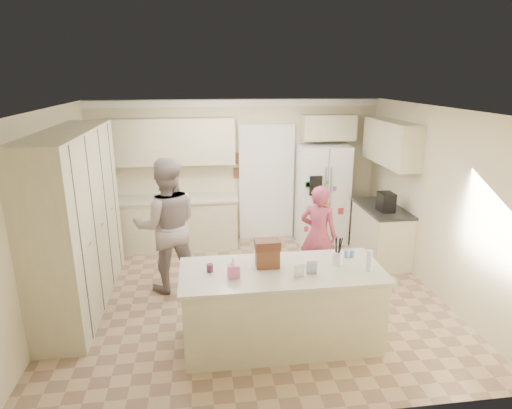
{
  "coord_description": "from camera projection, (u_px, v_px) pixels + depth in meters",
  "views": [
    {
      "loc": [
        -0.66,
        -5.38,
        3.02
      ],
      "look_at": [
        0.1,
        0.35,
        1.25
      ],
      "focal_mm": 30.0,
      "sensor_mm": 36.0,
      "label": 1
    }
  ],
  "objects": [
    {
      "name": "floor",
      "position": [
        252.0,
        297.0,
        6.07
      ],
      "size": [
        5.2,
        4.6,
        0.02
      ],
      "primitive_type": "cube",
      "color": "tan",
      "rests_on": "ground"
    },
    {
      "name": "ceiling",
      "position": [
        252.0,
        108.0,
        5.3
      ],
      "size": [
        5.2,
        4.6,
        0.02
      ],
      "primitive_type": "cube",
      "color": "white",
      "rests_on": "wall_back"
    },
    {
      "name": "wall_back",
      "position": [
        237.0,
        171.0,
        7.88
      ],
      "size": [
        5.2,
        0.02,
        2.6
      ],
      "primitive_type": "cube",
      "color": "beige",
      "rests_on": "ground"
    },
    {
      "name": "wall_front",
      "position": [
        287.0,
        293.0,
        3.5
      ],
      "size": [
        5.2,
        0.02,
        2.6
      ],
      "primitive_type": "cube",
      "color": "beige",
      "rests_on": "ground"
    },
    {
      "name": "wall_left",
      "position": [
        46.0,
        217.0,
        5.36
      ],
      "size": [
        0.02,
        4.6,
        2.6
      ],
      "primitive_type": "cube",
      "color": "beige",
      "rests_on": "ground"
    },
    {
      "name": "wall_right",
      "position": [
        436.0,
        201.0,
        6.02
      ],
      "size": [
        0.02,
        4.6,
        2.6
      ],
      "primitive_type": "cube",
      "color": "beige",
      "rests_on": "ground"
    },
    {
      "name": "crown_back",
      "position": [
        236.0,
        103.0,
        7.47
      ],
      "size": [
        5.2,
        0.08,
        0.12
      ],
      "primitive_type": "cube",
      "color": "white",
      "rests_on": "wall_back"
    },
    {
      "name": "pantry_bank",
      "position": [
        77.0,
        220.0,
        5.62
      ],
      "size": [
        0.6,
        2.6,
        2.35
      ],
      "primitive_type": "cube",
      "color": "beige",
      "rests_on": "floor"
    },
    {
      "name": "back_base_cab",
      "position": [
        175.0,
        224.0,
        7.69
      ],
      "size": [
        2.2,
        0.6,
        0.88
      ],
      "primitive_type": "cube",
      "color": "beige",
      "rests_on": "floor"
    },
    {
      "name": "back_countertop",
      "position": [
        174.0,
        199.0,
        7.55
      ],
      "size": [
        2.24,
        0.63,
        0.04
      ],
      "primitive_type": "cube",
      "color": "beige",
      "rests_on": "back_base_cab"
    },
    {
      "name": "back_upper_cab",
      "position": [
        171.0,
        142.0,
        7.38
      ],
      "size": [
        2.2,
        0.35,
        0.8
      ],
      "primitive_type": "cube",
      "color": "beige",
      "rests_on": "wall_back"
    },
    {
      "name": "doorway_opening",
      "position": [
        266.0,
        184.0,
        7.99
      ],
      "size": [
        0.9,
        0.06,
        2.1
      ],
      "primitive_type": "cube",
      "color": "black",
      "rests_on": "floor"
    },
    {
      "name": "doorway_casing",
      "position": [
        266.0,
        184.0,
        7.96
      ],
      "size": [
        1.02,
        0.03,
        2.22
      ],
      "primitive_type": "cube",
      "color": "white",
      "rests_on": "floor"
    },
    {
      "name": "wall_frame_upper",
      "position": [
        238.0,
        158.0,
        7.77
      ],
      "size": [
        0.15,
        0.02,
        0.2
      ],
      "primitive_type": "cube",
      "color": "brown",
      "rests_on": "wall_back"
    },
    {
      "name": "wall_frame_lower",
      "position": [
        238.0,
        173.0,
        7.85
      ],
      "size": [
        0.15,
        0.02,
        0.2
      ],
      "primitive_type": "cube",
      "color": "brown",
      "rests_on": "wall_back"
    },
    {
      "name": "refrigerator",
      "position": [
        322.0,
        194.0,
        7.91
      ],
      "size": [
        0.92,
        0.72,
        1.8
      ],
      "primitive_type": "cube",
      "rotation": [
        0.0,
        0.0,
        -0.03
      ],
      "color": "white",
      "rests_on": "floor"
    },
    {
      "name": "fridge_seam",
      "position": [
        327.0,
        199.0,
        7.57
      ],
      "size": [
        0.02,
        0.02,
        1.78
      ],
      "primitive_type": "cube",
      "color": "gray",
      "rests_on": "refrigerator"
    },
    {
      "name": "fridge_dispenser",
      "position": [
        316.0,
        186.0,
        7.46
      ],
      "size": [
        0.22,
        0.03,
        0.35
      ],
      "primitive_type": "cube",
      "color": "black",
      "rests_on": "refrigerator"
    },
    {
      "name": "fridge_handle_l",
      "position": [
        325.0,
        191.0,
        7.51
      ],
      "size": [
        0.02,
        0.02,
        0.85
      ],
      "primitive_type": "cylinder",
      "color": "silver",
      "rests_on": "refrigerator"
    },
    {
      "name": "fridge_handle_r",
      "position": [
        330.0,
        191.0,
        7.52
      ],
      "size": [
        0.02,
        0.02,
        0.85
      ],
      "primitive_type": "cylinder",
      "color": "silver",
      "rests_on": "refrigerator"
    },
    {
      "name": "over_fridge_cab",
      "position": [
        328.0,
        127.0,
        7.68
      ],
      "size": [
        0.95,
        0.35,
        0.45
      ],
      "primitive_type": "cube",
      "color": "beige",
      "rests_on": "wall_back"
    },
    {
      "name": "right_base_cab",
      "position": [
        381.0,
        234.0,
        7.18
      ],
      "size": [
        0.6,
        1.2,
        0.88
      ],
      "primitive_type": "cube",
      "color": "beige",
      "rests_on": "floor"
    },
    {
      "name": "right_countertop",
      "position": [
        382.0,
        208.0,
        7.04
      ],
      "size": [
        0.63,
        1.24,
        0.04
      ],
      "primitive_type": "cube",
      "color": "#2D2B28",
      "rests_on": "right_base_cab"
    },
    {
      "name": "right_upper_cab",
      "position": [
        391.0,
        143.0,
        6.94
      ],
      "size": [
        0.35,
        1.5,
        0.7
      ],
      "primitive_type": "cube",
      "color": "beige",
      "rests_on": "wall_right"
    },
    {
      "name": "coffee_maker",
      "position": [
        386.0,
        202.0,
        6.8
      ],
      "size": [
        0.22,
        0.28,
        0.3
      ],
      "primitive_type": "cube",
      "color": "black",
      "rests_on": "right_countertop"
    },
    {
      "name": "island_base",
      "position": [
        281.0,
        308.0,
        4.92
      ],
      "size": [
        2.2,
        0.9,
        0.88
      ],
      "primitive_type": "cube",
      "color": "beige",
      "rests_on": "floor"
    },
    {
      "name": "island_top",
      "position": [
        282.0,
        271.0,
        4.79
      ],
      "size": [
        2.28,
        0.96,
        0.05
      ],
      "primitive_type": "cube",
      "color": "beige",
      "rests_on": "island_base"
    },
    {
      "name": "utensil_crock",
      "position": [
        337.0,
        258.0,
        4.89
      ],
      "size": [
        0.13,
        0.13,
        0.15
      ],
      "primitive_type": "cylinder",
      "color": "white",
      "rests_on": "island_top"
    },
    {
      "name": "tissue_box",
      "position": [
        234.0,
        271.0,
        4.59
      ],
      "size": [
        0.13,
        0.13,
        0.14
      ],
      "primitive_type": "cube",
      "color": "pink",
      "rests_on": "island_top"
    },
    {
      "name": "tissue_plume",
      "position": [
        233.0,
        261.0,
        4.56
      ],
      "size": [
        0.08,
        0.08,
        0.08
      ],
      "primitive_type": "cone",
      "color": "white",
      "rests_on": "tissue_box"
    },
    {
      "name": "dollhouse_body",
      "position": [
        267.0,
        258.0,
        4.82
      ],
      "size": [
        0.26,
        0.18,
        0.22
      ],
      "primitive_type": "cube",
      "color": "brown",
      "rests_on": "island_top"
    },
    {
      "name": "dollhouse_roof",
      "position": [
        267.0,
        244.0,
        4.78
      ],
      "size": [
        0.28,
        0.2,
        0.1
      ],
      "primitive_type": "cube",
      "color": "#592D1E",
      "rests_on": "dollhouse_body"
    },
    {
      "name": "jam_jar",
      "position": [
        210.0,
        268.0,
        4.71
      ],
      "size": [
        0.07,
        0.07,
        0.09
      ],
      "primitive_type": "cylinder",
      "color": "#59263F",
      "rests_on": "island_top"
    },
    {
      "name": "greeting_card_a",
      "position": [
        299.0,
        270.0,
        4.59
      ],
      "size": [
        0.12,
        0.06,
        0.16
      ],
      "primitive_type": "cube",
      "rotation": [
        0.15,
        0.0,
        0.2
      ],
      "color": "white",
      "rests_on": "island_top"
    },
    {
      "name": "greeting_card_b",
      "position": [
        312.0,
        267.0,
        4.65
      ],
      "size": [
        0.12,
        0.05,
        0.16
      ],
      "primitive_type": "cube",
      "rotation": [
        0.15,
        0.0,
        -0.1
      ],
      "color": "silver",
      "rests_on": "island_top"
    },
    {
      "name": "water_bottle",
      "position": [
        369.0,
        260.0,
        4.72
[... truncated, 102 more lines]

